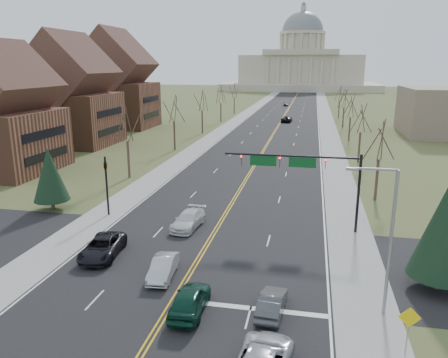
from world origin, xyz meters
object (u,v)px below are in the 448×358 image
at_px(car_sb_inner_lead, 163,268).
at_px(warn_sign, 409,322).
at_px(car_nb_inner_lead, 190,300).
at_px(car_sb_outer_lead, 102,247).
at_px(signal_left, 106,179).
at_px(street_light, 387,233).
at_px(car_far_sb, 286,104).
at_px(car_sb_inner_second, 188,220).
at_px(car_far_nb, 287,119).
at_px(car_nb_outer_lead, 272,303).
at_px(signal_mast, 301,168).

bearing_deg(car_sb_inner_lead, warn_sign, -26.55).
relative_size(car_nb_inner_lead, car_sb_outer_lead, 0.85).
bearing_deg(signal_left, warn_sign, -35.02).
bearing_deg(car_sb_outer_lead, warn_sign, -27.90).
relative_size(car_nb_inner_lead, car_sb_inner_lead, 1.10).
height_order(street_light, car_sb_outer_lead, street_light).
bearing_deg(car_nb_inner_lead, car_far_sb, -89.74).
relative_size(car_sb_inner_lead, car_sb_inner_second, 0.84).
relative_size(car_sb_outer_lead, car_far_nb, 1.00).
bearing_deg(car_sb_inner_lead, signal_left, 124.99).
bearing_deg(car_nb_outer_lead, signal_mast, -90.14).
distance_m(car_nb_inner_lead, car_sb_outer_lead, 10.98).
height_order(car_nb_inner_lead, car_far_sb, car_nb_inner_lead).
distance_m(street_light, warn_sign, 5.20).
bearing_deg(car_nb_inner_lead, car_nb_outer_lead, -171.09).
bearing_deg(car_far_nb, warn_sign, 100.54).
bearing_deg(car_sb_outer_lead, car_nb_inner_lead, -41.97).
bearing_deg(car_far_nb, signal_left, 83.90).
bearing_deg(car_sb_outer_lead, signal_left, 106.87).
height_order(warn_sign, car_sb_inner_lead, warn_sign).
relative_size(street_light, warn_sign, 3.17).
bearing_deg(car_sb_inner_second, car_far_sb, 94.93).
bearing_deg(signal_mast, car_far_sb, 94.13).
xyz_separation_m(car_nb_outer_lead, car_sb_outer_lead, (-13.85, 5.53, 0.09)).
relative_size(street_light, car_sb_outer_lead, 1.65).
height_order(warn_sign, car_sb_outer_lead, warn_sign).
relative_size(car_nb_inner_lead, car_far_sb, 1.08).
distance_m(car_nb_inner_lead, car_nb_outer_lead, 4.99).
xyz_separation_m(car_nb_outer_lead, car_far_sb, (-7.90, 139.71, 0.07)).
height_order(street_light, warn_sign, street_light).
bearing_deg(car_sb_inner_second, signal_mast, 15.81).
height_order(signal_mast, warn_sign, signal_mast).
xyz_separation_m(signal_mast, car_far_sb, (-9.03, 124.95, -5.00)).
xyz_separation_m(warn_sign, car_far_sb, (-15.08, 142.46, -1.26)).
distance_m(car_sb_inner_lead, car_far_sb, 136.53).
distance_m(signal_mast, car_sb_inner_lead, 15.60).
height_order(street_light, car_sb_inner_lead, street_light).
distance_m(warn_sign, car_nb_outer_lead, 7.81).
bearing_deg(car_far_sb, warn_sign, -86.96).
bearing_deg(car_far_sb, car_nb_inner_lead, -91.79).
bearing_deg(car_nb_outer_lead, signal_left, -35.41).
height_order(car_nb_outer_lead, car_far_sb, car_far_sb).
distance_m(signal_mast, car_sb_outer_lead, 18.28).
relative_size(signal_left, car_sb_outer_lead, 1.09).
xyz_separation_m(signal_left, street_light, (24.24, -13.50, 1.51)).
xyz_separation_m(warn_sign, car_sb_inner_second, (-16.14, 15.66, -1.26)).
xyz_separation_m(car_sb_inner_second, car_far_nb, (4.20, 79.78, 0.02)).
height_order(signal_left, car_sb_inner_second, signal_left).
bearing_deg(car_sb_inner_lead, car_nb_inner_lead, -57.72).
bearing_deg(car_sb_outer_lead, signal_mast, 25.24).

